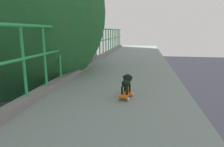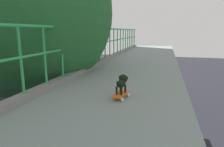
# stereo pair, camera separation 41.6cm
# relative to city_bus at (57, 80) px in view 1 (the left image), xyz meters

# --- Properties ---
(city_bus) EXTENTS (2.68, 11.56, 3.23)m
(city_bus) POSITION_rel_city_bus_xyz_m (0.00, 0.00, 0.00)
(city_bus) COLOR beige
(city_bus) RESTS_ON ground
(roadside_tree_mid) EXTENTS (5.31, 5.31, 10.65)m
(roadside_tree_mid) POSITION_rel_city_bus_xyz_m (6.41, -15.75, 6.19)
(roadside_tree_mid) COLOR brown
(roadside_tree_mid) RESTS_ON ground
(toy_skateboard) EXTENTS (0.26, 0.46, 0.09)m
(toy_skateboard) POSITION_rel_city_bus_xyz_m (9.90, -17.90, 4.62)
(toy_skateboard) COLOR orange
(toy_skateboard) RESTS_ON overpass_deck
(small_dog) EXTENTS (0.20, 0.35, 0.31)m
(small_dog) POSITION_rel_city_bus_xyz_m (9.91, -17.86, 4.84)
(small_dog) COLOR black
(small_dog) RESTS_ON toy_skateboard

